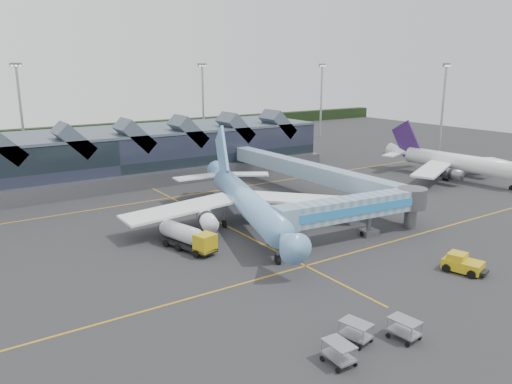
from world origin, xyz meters
TOP-DOWN VIEW (x-y plane):
  - ground at (0.00, 0.00)m, footprint 260.00×260.00m
  - taxi_stripes at (0.00, 10.00)m, footprint 120.00×60.00m
  - tree_line_far at (0.00, 110.00)m, footprint 260.00×4.00m
  - terminal at (-5.07, 47.35)m, footprint 90.00×22.25m
  - light_masts at (21.00, 62.80)m, footprint 132.40×42.56m
  - main_airliner at (2.33, 8.29)m, footprint 32.87×38.72m
  - regional_jet at (52.66, 10.21)m, footprint 29.20×31.89m
  - jet_bridge at (12.60, -4.45)m, footprint 23.46×5.72m
  - fuel_truck at (-8.72, 4.30)m, footprint 4.27×8.96m
  - pushback_tug at (13.19, -18.71)m, footprint 3.72×4.88m
  - baggage_carts at (-6.64, -23.66)m, footprint 8.64×4.59m

SIDE VIEW (x-z plane):
  - ground at x=0.00m, z-range 0.00..0.00m
  - taxi_stripes at x=0.00m, z-range 0.00..0.01m
  - pushback_tug at x=13.19m, z-range -0.10..1.88m
  - baggage_carts at x=-6.64m, z-range 0.11..1.85m
  - fuel_truck at x=-8.72m, z-range 0.18..3.18m
  - tree_line_far at x=0.00m, z-range 0.00..4.00m
  - regional_jet at x=52.66m, z-range -2.00..8.94m
  - main_airliner at x=2.33m, z-range -2.63..10.12m
  - jet_bridge at x=12.60m, z-range 1.18..6.85m
  - terminal at x=-5.07m, z-range -1.38..11.14m
  - light_masts at x=21.00m, z-range 1.26..23.71m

